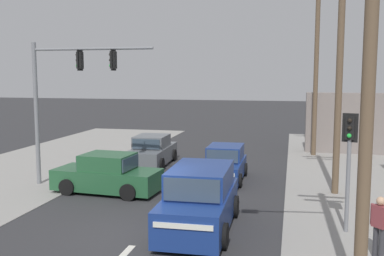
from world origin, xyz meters
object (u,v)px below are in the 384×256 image
(traffic_signal_mast, at_px, (63,87))
(pedestal_signal_right_kerb, at_px, (349,152))
(suv_oncoming_near, at_px, (200,200))
(utility_pole_foreground_right, at_px, (363,37))
(utility_pole_midground_right, at_px, (340,65))
(pedestrian_at_kerb, at_px, (380,224))
(utility_pole_background_right, at_px, (316,60))
(hatchback_oncoming_mid, at_px, (225,165))
(sedan_kerbside_parked, at_px, (107,175))
(sedan_receding_far, at_px, (152,152))

(traffic_signal_mast, distance_m, pedestal_signal_right_kerb, 11.53)
(suv_oncoming_near, bearing_deg, utility_pole_foreground_right, -44.69)
(pedestal_signal_right_kerb, bearing_deg, utility_pole_foreground_right, -94.78)
(utility_pole_midground_right, bearing_deg, pedestrian_at_kerb, -85.47)
(suv_oncoming_near, bearing_deg, utility_pole_background_right, 74.02)
(utility_pole_background_right, bearing_deg, hatchback_oncoming_mid, -119.72)
(utility_pole_foreground_right, xyz_separation_m, pedestal_signal_right_kerb, (0.38, 4.52, -2.94))
(traffic_signal_mast, bearing_deg, utility_pole_background_right, 42.73)
(utility_pole_foreground_right, bearing_deg, hatchback_oncoming_mid, 111.78)
(traffic_signal_mast, bearing_deg, utility_pole_midground_right, 5.93)
(utility_pole_background_right, distance_m, suv_oncoming_near, 14.98)
(utility_pole_midground_right, height_order, utility_pole_background_right, utility_pole_background_right)
(sedan_kerbside_parked, bearing_deg, utility_pole_foreground_right, -40.86)
(traffic_signal_mast, bearing_deg, sedan_receding_far, 66.17)
(suv_oncoming_near, bearing_deg, pedestrian_at_kerb, -14.19)
(utility_pole_foreground_right, distance_m, utility_pole_background_right, 17.59)
(utility_pole_foreground_right, relative_size, pedestal_signal_right_kerb, 2.81)
(pedestal_signal_right_kerb, height_order, pedestrian_at_kerb, pedestal_signal_right_kerb)
(sedan_receding_far, bearing_deg, pedestrian_at_kerb, -47.73)
(pedestal_signal_right_kerb, relative_size, sedan_receding_far, 0.83)
(utility_pole_midground_right, xyz_separation_m, suv_oncoming_near, (-4.39, -5.14, -4.14))
(traffic_signal_mast, bearing_deg, utility_pole_foreground_right, -36.87)
(hatchback_oncoming_mid, bearing_deg, suv_oncoming_near, -88.19)
(utility_pole_midground_right, height_order, traffic_signal_mast, utility_pole_midground_right)
(sedan_kerbside_parked, bearing_deg, hatchback_oncoming_mid, 36.26)
(utility_pole_midground_right, height_order, sedan_kerbside_parked, utility_pole_midground_right)
(utility_pole_midground_right, relative_size, suv_oncoming_near, 2.09)
(utility_pole_foreground_right, relative_size, utility_pole_background_right, 0.95)
(sedan_kerbside_parked, xyz_separation_m, pedestrian_at_kerb, (9.34, -4.59, 0.22))
(utility_pole_background_right, xyz_separation_m, suv_oncoming_near, (-3.93, -13.70, -4.62))
(traffic_signal_mast, relative_size, sedan_receding_far, 1.40)
(utility_pole_background_right, distance_m, sedan_kerbside_parked, 14.15)
(pedestal_signal_right_kerb, height_order, hatchback_oncoming_mid, pedestal_signal_right_kerb)
(pedestal_signal_right_kerb, bearing_deg, pedestrian_at_kerb, -72.83)
(utility_pole_foreground_right, relative_size, hatchback_oncoming_mid, 2.74)
(utility_pole_midground_right, bearing_deg, sedan_kerbside_parked, -168.62)
(utility_pole_midground_right, bearing_deg, suv_oncoming_near, -130.50)
(traffic_signal_mast, distance_m, sedan_receding_far, 6.44)
(utility_pole_background_right, bearing_deg, sedan_kerbside_parked, -128.98)
(utility_pole_midground_right, height_order, pedestrian_at_kerb, utility_pole_midground_right)
(pedestrian_at_kerb, bearing_deg, utility_pole_midground_right, 94.53)
(suv_oncoming_near, bearing_deg, utility_pole_midground_right, 49.50)
(utility_pole_foreground_right, xyz_separation_m, utility_pole_background_right, (-0.01, 17.59, 0.14))
(utility_pole_background_right, relative_size, hatchback_oncoming_mid, 2.88)
(utility_pole_foreground_right, distance_m, sedan_kerbside_parked, 12.02)
(traffic_signal_mast, distance_m, hatchback_oncoming_mid, 7.66)
(sedan_kerbside_parked, distance_m, pedestrian_at_kerb, 10.41)
(sedan_kerbside_parked, height_order, hatchback_oncoming_mid, sedan_kerbside_parked)
(utility_pole_foreground_right, xyz_separation_m, sedan_kerbside_parked, (-8.38, 7.25, -4.66))
(pedestal_signal_right_kerb, bearing_deg, utility_pole_midground_right, 89.07)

